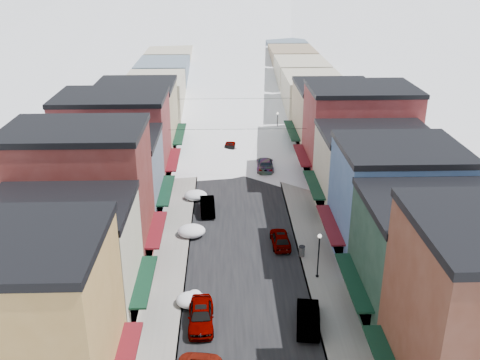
{
  "coord_description": "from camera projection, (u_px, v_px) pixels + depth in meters",
  "views": [
    {
      "loc": [
        -1.65,
        -20.8,
        24.85
      ],
      "look_at": [
        0.0,
        32.17,
        2.91
      ],
      "focal_mm": 40.0,
      "sensor_mm": 36.0,
      "label": 1
    }
  ],
  "objects": [
    {
      "name": "car_lane_silver",
      "position": [
        230.0,
        149.0,
        73.15
      ],
      "size": [
        2.52,
        5.06,
        1.66
      ],
      "primitive_type": "imported",
      "rotation": [
        0.0,
        0.0,
        -0.12
      ],
      "color": "#AAAEB3",
      "rests_on": "ground"
    },
    {
      "name": "bldg_l_grayblue",
      "position": [
        109.0,
        179.0,
        53.44
      ],
      "size": [
        11.3,
        9.2,
        9.0
      ],
      "color": "slate",
      "rests_on": "ground"
    },
    {
      "name": "curb_right",
      "position": [
        266.0,
        129.0,
        84.29
      ],
      "size": [
        0.1,
        160.0,
        0.15
      ],
      "primitive_type": "cube",
      "color": "slate",
      "rests_on": "ground"
    },
    {
      "name": "bldg_l_brick_far",
      "position": [
        115.0,
        141.0,
        61.34
      ],
      "size": [
        13.3,
        9.2,
        11.0
      ],
      "color": "maroon",
      "rests_on": "ground"
    },
    {
      "name": "streetlamp_near",
      "position": [
        319.0,
        250.0,
        43.98
      ],
      "size": [
        0.33,
        0.33,
        4.02
      ],
      "color": "black",
      "rests_on": "sidewalk_right"
    },
    {
      "name": "bldg_r_green",
      "position": [
        432.0,
        261.0,
        38.4
      ],
      "size": [
        11.3,
        9.2,
        9.5
      ],
      "color": "#1B382A",
      "rests_on": "ground"
    },
    {
      "name": "bldg_r_blue",
      "position": [
        395.0,
        202.0,
        46.52
      ],
      "size": [
        11.3,
        9.2,
        10.5
      ],
      "color": "#405F90",
      "rests_on": "ground"
    },
    {
      "name": "streetlamp_far",
      "position": [
        277.0,
        122.0,
        78.72
      ],
      "size": [
        0.33,
        0.33,
        3.97
      ],
      "color": "black",
      "rests_on": "sidewalk_right"
    },
    {
      "name": "road",
      "position": [
        235.0,
        130.0,
        84.17
      ],
      "size": [
        10.0,
        160.0,
        0.01
      ],
      "primitive_type": "cube",
      "color": "black",
      "rests_on": "ground"
    },
    {
      "name": "car_green_sedan",
      "position": [
        308.0,
        317.0,
        38.84
      ],
      "size": [
        2.22,
        4.81,
        1.53
      ],
      "primitive_type": "imported",
      "rotation": [
        0.0,
        0.0,
        3.01
      ],
      "color": "black",
      "rests_on": "ground"
    },
    {
      "name": "bldg_l_yellow",
      "position": [
        20.0,
        328.0,
        29.87
      ],
      "size": [
        11.3,
        8.7,
        11.5
      ],
      "color": "#C29047",
      "rests_on": "ground"
    },
    {
      "name": "bldg_l_tan",
      "position": [
        137.0,
        121.0,
        70.79
      ],
      "size": [
        11.3,
        11.2,
        10.0
      ],
      "color": "tan",
      "rests_on": "ground"
    },
    {
      "name": "car_silver_sedan",
      "position": [
        201.0,
        315.0,
        39.0
      ],
      "size": [
        1.97,
        4.66,
        1.57
      ],
      "primitive_type": "imported",
      "rotation": [
        0.0,
        0.0,
        0.03
      ],
      "color": "#919498",
      "rests_on": "ground"
    },
    {
      "name": "snow_pile_near",
      "position": [
        191.0,
        299.0,
        41.36
      ],
      "size": [
        2.35,
        2.65,
        1.0
      ],
      "color": "white",
      "rests_on": "ground"
    },
    {
      "name": "sidewalk_right",
      "position": [
        276.0,
        129.0,
        84.33
      ],
      "size": [
        3.2,
        160.0,
        0.15
      ],
      "primitive_type": "cube",
      "color": "gray",
      "rests_on": "ground"
    },
    {
      "name": "sidewalk_left",
      "position": [
        193.0,
        130.0,
        83.95
      ],
      "size": [
        3.2,
        160.0,
        0.15
      ],
      "primitive_type": "cube",
      "color": "gray",
      "rests_on": "ground"
    },
    {
      "name": "distant_blocks",
      "position": [
        232.0,
        75.0,
        103.88
      ],
      "size": [
        34.0,
        55.0,
        8.0
      ],
      "color": "gray",
      "rests_on": "ground"
    },
    {
      "name": "bldg_r_tan",
      "position": [
        333.0,
        119.0,
        72.57
      ],
      "size": [
        11.3,
        11.2,
        9.5
      ],
      "color": "tan",
      "rests_on": "ground"
    },
    {
      "name": "car_black_sedan",
      "position": [
        265.0,
        164.0,
        67.86
      ],
      "size": [
        2.31,
        5.27,
        1.51
      ],
      "primitive_type": "imported",
      "rotation": [
        0.0,
        0.0,
        3.1
      ],
      "color": "black",
      "rests_on": "ground"
    },
    {
      "name": "car_lane_white",
      "position": [
        246.0,
        110.0,
        92.29
      ],
      "size": [
        2.81,
        5.63,
        1.53
      ],
      "primitive_type": "imported",
      "rotation": [
        0.0,
        0.0,
        3.09
      ],
      "color": "white",
      "rests_on": "ground"
    },
    {
      "name": "snow_pile_far",
      "position": [
        196.0,
        195.0,
        59.54
      ],
      "size": [
        2.53,
        2.76,
        1.07
      ],
      "color": "white",
      "rests_on": "ground"
    },
    {
      "name": "bldg_l_cream",
      "position": [
        64.0,
        264.0,
        38.1
      ],
      "size": [
        11.3,
        8.2,
        9.5
      ],
      "color": "beige",
      "rests_on": "ground"
    },
    {
      "name": "overhead_cables",
      "position": [
        236.0,
        112.0,
        70.25
      ],
      "size": [
        16.4,
        15.04,
        0.04
      ],
      "color": "black",
      "rests_on": "ground"
    },
    {
      "name": "car_dark_hatch",
      "position": [
        207.0,
        206.0,
        56.46
      ],
      "size": [
        1.77,
        4.39,
        1.42
      ],
      "primitive_type": "imported",
      "rotation": [
        0.0,
        0.0,
        0.06
      ],
      "color": "black",
      "rests_on": "ground"
    },
    {
      "name": "car_gray_suv",
      "position": [
        280.0,
        238.0,
        49.89
      ],
      "size": [
        1.82,
        4.24,
        1.43
      ],
      "primitive_type": "imported",
      "rotation": [
        0.0,
        0.0,
        3.17
      ],
      "color": "gray",
      "rests_on": "ground"
    },
    {
      "name": "curb_left",
      "position": [
        202.0,
        129.0,
        84.0
      ],
      "size": [
        0.1,
        160.0,
        0.15
      ],
      "primitive_type": "cube",
      "color": "slate",
      "rests_on": "ground"
    },
    {
      "name": "bldg_r_cream",
      "position": [
        373.0,
        172.0,
        55.13
      ],
      "size": [
        12.3,
        9.2,
        9.0
      ],
      "color": "beige",
      "rests_on": "ground"
    },
    {
      "name": "bldg_r_brick_far",
      "position": [
        358.0,
        134.0,
        62.98
      ],
      "size": [
        13.3,
        9.2,
        11.5
      ],
      "color": "maroon",
      "rests_on": "ground"
    },
    {
      "name": "bldg_l_brick_near",
      "position": [
        82.0,
        198.0,
        44.9
      ],
      "size": [
        12.3,
        8.2,
        12.5
      ],
      "color": "maroon",
      "rests_on": "ground"
    },
    {
      "name": "trash_can",
      "position": [
        302.0,
        251.0,
        47.91
      ],
      "size": [
        0.57,
        0.57,
        0.97
      ],
      "color": "slate",
      "rests_on": "sidewalk_right"
    },
    {
      "name": "snow_pile_mid",
      "position": [
        192.0,
        231.0,
        51.68
      ],
      "size": [
        2.68,
        2.85,
        1.13
      ],
      "color": "white",
      "rests_on": "ground"
    },
    {
      "name": "car_silver_wagon",
      "position": [
        211.0,
        141.0,
        76.2
      ],
      "size": [
        3.13,
        6.11,
        1.7
      ],
      "primitive_type": "imported",
      "rotation": [
        0.0,
        0.0,
        0.13
      ],
      "color": "#9B9EA2",
      "rests_on": "ground"
    }
  ]
}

